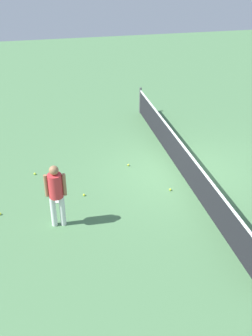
{
  "coord_description": "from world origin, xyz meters",
  "views": [
    {
      "loc": [
        9.92,
        -3.95,
        6.24
      ],
      "look_at": [
        0.9,
        -1.93,
        0.9
      ],
      "focal_mm": 42.41,
      "sensor_mm": 36.0,
      "label": 1
    }
  ],
  "objects_px": {
    "tennis_ball_near_player": "(128,165)",
    "tennis_racket_near_player": "(57,199)",
    "tennis_ball_baseline": "(35,174)",
    "tennis_ball_midcourt": "(0,214)",
    "player_near_side": "(56,191)",
    "tennis_ball_by_net": "(170,190)",
    "tennis_ball_stray_left": "(84,195)"
  },
  "relations": [
    {
      "from": "player_near_side",
      "to": "tennis_ball_by_net",
      "type": "bearing_deg",
      "value": 105.26
    },
    {
      "from": "tennis_ball_near_player",
      "to": "tennis_ball_baseline",
      "type": "distance_m",
      "value": 2.92
    },
    {
      "from": "tennis_ball_by_net",
      "to": "tennis_racket_near_player",
      "type": "bearing_deg",
      "value": -94.27
    },
    {
      "from": "tennis_ball_by_net",
      "to": "tennis_ball_near_player",
      "type": "bearing_deg",
      "value": -152.78
    },
    {
      "from": "tennis_ball_by_net",
      "to": "tennis_ball_midcourt",
      "type": "distance_m",
      "value": 4.71
    },
    {
      "from": "tennis_ball_near_player",
      "to": "tennis_racket_near_player",
      "type": "bearing_deg",
      "value": -58.84
    },
    {
      "from": "player_near_side",
      "to": "tennis_ball_by_net",
      "type": "relative_size",
      "value": 25.76
    },
    {
      "from": "player_near_side",
      "to": "tennis_racket_near_player",
      "type": "height_order",
      "value": "player_near_side"
    },
    {
      "from": "tennis_ball_baseline",
      "to": "tennis_ball_stray_left",
      "type": "distance_m",
      "value": 1.99
    },
    {
      "from": "tennis_racket_near_player",
      "to": "tennis_ball_baseline",
      "type": "xyz_separation_m",
      "value": [
        -1.52,
        -0.57,
        0.02
      ]
    },
    {
      "from": "tennis_racket_near_player",
      "to": "tennis_ball_stray_left",
      "type": "height_order",
      "value": "tennis_ball_stray_left"
    },
    {
      "from": "tennis_racket_near_player",
      "to": "tennis_ball_near_player",
      "type": "bearing_deg",
      "value": 121.16
    },
    {
      "from": "tennis_ball_stray_left",
      "to": "tennis_ball_near_player",
      "type": "bearing_deg",
      "value": 131.03
    },
    {
      "from": "tennis_racket_near_player",
      "to": "player_near_side",
      "type": "bearing_deg",
      "value": -1.08
    },
    {
      "from": "tennis_ball_midcourt",
      "to": "tennis_ball_stray_left",
      "type": "bearing_deg",
      "value": 100.08
    },
    {
      "from": "tennis_ball_midcourt",
      "to": "player_near_side",
      "type": "bearing_deg",
      "value": 63.21
    },
    {
      "from": "tennis_racket_near_player",
      "to": "tennis_ball_by_net",
      "type": "bearing_deg",
      "value": 85.73
    },
    {
      "from": "tennis_ball_midcourt",
      "to": "tennis_ball_by_net",
      "type": "bearing_deg",
      "value": 91.58
    },
    {
      "from": "tennis_ball_baseline",
      "to": "tennis_ball_near_player",
      "type": "bearing_deg",
      "value": 88.07
    },
    {
      "from": "tennis_ball_midcourt",
      "to": "tennis_racket_near_player",
      "type": "bearing_deg",
      "value": 103.79
    },
    {
      "from": "tennis_ball_by_net",
      "to": "tennis_ball_stray_left",
      "type": "xyz_separation_m",
      "value": [
        -0.27,
        -2.45,
        0.0
      ]
    },
    {
      "from": "tennis_ball_by_net",
      "to": "tennis_ball_baseline",
      "type": "distance_m",
      "value": 4.16
    },
    {
      "from": "tennis_ball_baseline",
      "to": "tennis_ball_by_net",
      "type": "bearing_deg",
      "value": 65.0
    },
    {
      "from": "tennis_racket_near_player",
      "to": "tennis_ball_baseline",
      "type": "distance_m",
      "value": 1.62
    },
    {
      "from": "player_near_side",
      "to": "tennis_ball_stray_left",
      "type": "height_order",
      "value": "player_near_side"
    },
    {
      "from": "tennis_racket_near_player",
      "to": "tennis_ball_baseline",
      "type": "height_order",
      "value": "tennis_ball_baseline"
    },
    {
      "from": "tennis_ball_by_net",
      "to": "tennis_ball_midcourt",
      "type": "xyz_separation_m",
      "value": [
        0.13,
        -4.7,
        0.0
      ]
    },
    {
      "from": "tennis_ball_by_net",
      "to": "tennis_ball_midcourt",
      "type": "relative_size",
      "value": 1.0
    },
    {
      "from": "tennis_ball_by_net",
      "to": "tennis_ball_stray_left",
      "type": "relative_size",
      "value": 1.0
    },
    {
      "from": "player_near_side",
      "to": "tennis_racket_near_player",
      "type": "xyz_separation_m",
      "value": [
        -1.12,
        0.02,
        -1.0
      ]
    },
    {
      "from": "player_near_side",
      "to": "tennis_ball_near_player",
      "type": "xyz_separation_m",
      "value": [
        -2.54,
        2.37,
        -0.98
      ]
    },
    {
      "from": "tennis_ball_by_net",
      "to": "tennis_ball_stray_left",
      "type": "distance_m",
      "value": 2.46
    }
  ]
}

